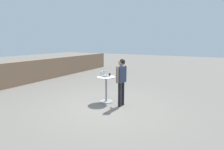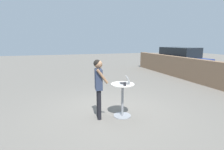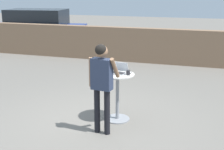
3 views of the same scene
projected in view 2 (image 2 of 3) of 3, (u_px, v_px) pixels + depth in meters
The scene contains 6 objects.
ground_plane at pixel (109, 112), 5.49m from camera, with size 50.00×50.00×0.00m, color slate.
cafe_table at pixel (122, 97), 5.07m from camera, with size 0.68×0.68×0.98m.
laptop at pixel (125, 82), 5.00m from camera, with size 0.36×0.35×0.21m.
coffee_mug at pixel (125, 84), 4.77m from camera, with size 0.11×0.07×0.10m.
standing_person at pixel (99, 82), 4.85m from camera, with size 0.54×0.35×1.70m.
parked_car_near_street at pixel (177, 60), 12.45m from camera, with size 4.76×2.30×1.77m.
Camera 2 is at (4.94, -1.53, 2.18)m, focal length 28.00 mm.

